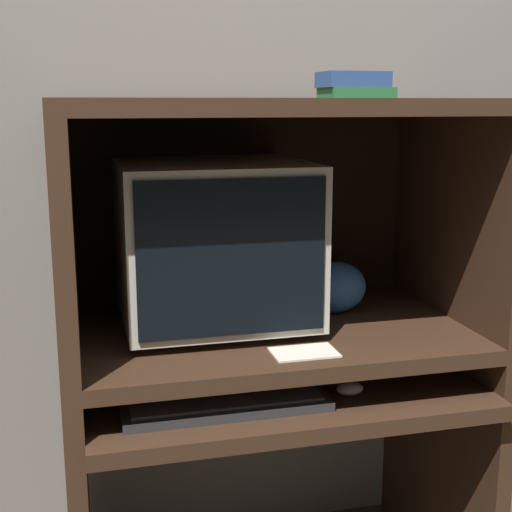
{
  "coord_description": "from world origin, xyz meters",
  "views": [
    {
      "loc": [
        -0.45,
        -1.31,
        1.29
      ],
      "look_at": [
        -0.04,
        0.31,
        0.93
      ],
      "focal_mm": 50.0,
      "sensor_mm": 36.0,
      "label": 1
    }
  ],
  "objects_px": {
    "crt_monitor": "(214,242)",
    "book_stack": "(354,86)",
    "mouse": "(350,389)",
    "snack_bag": "(335,287)",
    "keyboard": "(225,402)"
  },
  "relations": [
    {
      "from": "crt_monitor",
      "to": "book_stack",
      "type": "bearing_deg",
      "value": -1.9
    },
    {
      "from": "mouse",
      "to": "book_stack",
      "type": "relative_size",
      "value": 0.38
    },
    {
      "from": "snack_bag",
      "to": "mouse",
      "type": "bearing_deg",
      "value": -102.74
    },
    {
      "from": "keyboard",
      "to": "book_stack",
      "type": "bearing_deg",
      "value": 31.74
    },
    {
      "from": "keyboard",
      "to": "crt_monitor",
      "type": "bearing_deg",
      "value": 83.5
    },
    {
      "from": "book_stack",
      "to": "crt_monitor",
      "type": "bearing_deg",
      "value": 178.1
    },
    {
      "from": "snack_bag",
      "to": "book_stack",
      "type": "xyz_separation_m",
      "value": [
        0.02,
        -0.03,
        0.51
      ]
    },
    {
      "from": "crt_monitor",
      "to": "keyboard",
      "type": "relative_size",
      "value": 1.0
    },
    {
      "from": "crt_monitor",
      "to": "book_stack",
      "type": "relative_size",
      "value": 2.71
    },
    {
      "from": "book_stack",
      "to": "snack_bag",
      "type": "bearing_deg",
      "value": 126.11
    },
    {
      "from": "crt_monitor",
      "to": "mouse",
      "type": "distance_m",
      "value": 0.47
    },
    {
      "from": "snack_bag",
      "to": "book_stack",
      "type": "distance_m",
      "value": 0.51
    },
    {
      "from": "mouse",
      "to": "crt_monitor",
      "type": "bearing_deg",
      "value": 136.67
    },
    {
      "from": "keyboard",
      "to": "book_stack",
      "type": "xyz_separation_m",
      "value": [
        0.37,
        0.23,
        0.68
      ]
    },
    {
      "from": "book_stack",
      "to": "mouse",
      "type": "bearing_deg",
      "value": -109.72
    }
  ]
}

